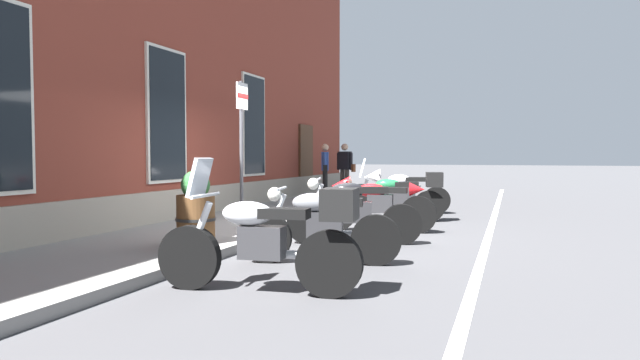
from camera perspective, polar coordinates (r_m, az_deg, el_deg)
The scene contains 14 objects.
ground_plane at distance 9.65m, azimuth -2.68°, elevation -5.52°, with size 140.00×140.00×0.00m, color #38383A.
sidewalk at distance 10.18m, azimuth -9.47°, elevation -4.75°, with size 28.07×2.59×0.13m, color slate.
lane_stripe at distance 8.97m, azimuth 16.77°, elevation -6.21°, with size 28.07×0.12×0.01m, color silver.
brick_pub_facade at distance 13.09m, azimuth -27.52°, elevation 12.99°, with size 22.07×6.47×7.59m.
motorcycle_silver_touring at distance 5.45m, azimuth -5.37°, elevation -5.91°, with size 0.64×2.10×1.33m.
motorcycle_grey_naked at distance 6.91m, azimuth -0.06°, elevation -4.74°, with size 0.69×1.98×0.96m.
motorcycle_black_naked at distance 8.47m, azimuth 3.38°, elevation -3.30°, with size 0.76×2.03×1.01m.
motorcycle_red_sport at distance 9.84m, azimuth 5.49°, elevation -2.20°, with size 0.62×2.07×0.98m.
motorcycle_green_touring at distance 11.43m, azimuth 8.09°, elevation -1.54°, with size 0.85×2.08×1.30m.
motorcycle_white_sport at distance 13.01m, azimuth 8.21°, elevation -0.94°, with size 0.75×2.12×1.04m.
pedestrian_blue_top at distance 16.34m, azimuth 0.53°, elevation 1.32°, with size 0.64×0.33×1.56m.
pedestrian_dark_jacket at distance 17.09m, azimuth 2.58°, elevation 1.41°, with size 0.33×0.64×1.58m.
parking_sign at distance 9.36m, azimuth -8.08°, elevation 4.76°, with size 0.36×0.07×2.46m.
barrel_planter at distance 7.89m, azimuth -12.68°, elevation -3.12°, with size 0.56×0.56×1.01m.
Camera 1 is at (-8.86, -3.56, 1.36)m, focal length 31.05 mm.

